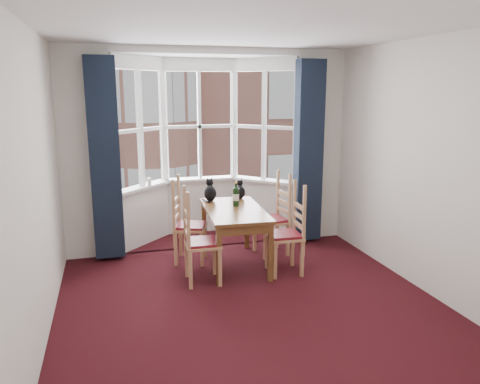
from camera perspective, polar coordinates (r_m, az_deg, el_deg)
name	(u,v)px	position (r m, az deg, el deg)	size (l,w,h in m)	color
floor	(258,315)	(4.91, 2.20, -14.75)	(4.50, 4.50, 0.00)	black
ceiling	(261,25)	(4.40, 2.52, 19.71)	(4.50, 4.50, 0.00)	white
wall_left	(32,192)	(4.29, -24.01, 0.01)	(4.50, 4.50, 0.00)	silver
wall_right	(438,170)	(5.40, 23.00, 2.48)	(4.50, 4.50, 0.00)	silver
wall_near	(398,262)	(2.48, 18.71, -8.14)	(4.00, 4.00, 0.00)	silver
wall_back_pier_left	(87,155)	(6.46, -18.20, 4.34)	(0.70, 0.12, 2.80)	silver
wall_back_pier_right	(318,147)	(7.12, 9.46, 5.49)	(0.70, 0.12, 2.80)	silver
bay_window	(203,146)	(7.09, -4.55, 5.59)	(2.76, 0.94, 2.80)	white
curtain_left	(105,160)	(6.29, -16.14, 3.80)	(0.38, 0.22, 2.60)	#151F30
curtain_right	(308,152)	(6.87, 8.33, 4.86)	(0.38, 0.22, 2.60)	#151F30
dining_table	(234,216)	(5.98, -0.69, -2.98)	(0.79, 1.38, 0.75)	brown
chair_left_near	(195,244)	(5.51, -5.53, -6.36)	(0.42, 0.44, 0.92)	tan
chair_left_far	(184,227)	(6.20, -6.89, -4.24)	(0.51, 0.53, 0.92)	tan
chair_right_near	(292,236)	(5.83, 6.31, -5.30)	(0.42, 0.44, 0.92)	tan
chair_right_far	(277,220)	(6.49, 4.58, -3.43)	(0.44, 0.46, 0.92)	tan
cat_left	(210,192)	(6.37, -3.66, 0.00)	(0.19, 0.25, 0.32)	black
cat_right	(240,191)	(6.51, -0.01, 0.13)	(0.18, 0.22, 0.27)	black
wine_bottle	(236,196)	(6.06, -0.50, -0.44)	(0.08, 0.08, 0.32)	black
candle_tall	(149,182)	(6.90, -11.01, 1.23)	(0.06, 0.06, 0.11)	white
street	(131,197)	(37.35, -13.16, -0.61)	(80.00, 80.00, 0.00)	#333335
tenement_building	(145,106)	(18.22, -11.55, 10.20)	(18.40, 7.80, 15.20)	#A96857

